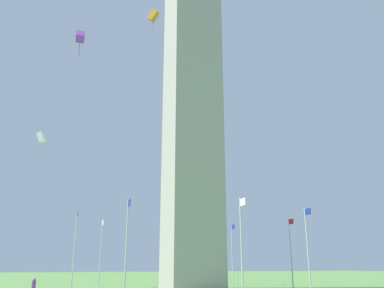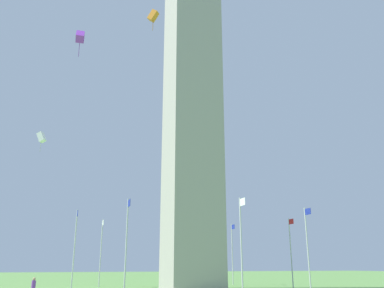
{
  "view_description": "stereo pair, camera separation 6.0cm",
  "coord_description": "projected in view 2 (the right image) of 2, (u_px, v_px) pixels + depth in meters",
  "views": [
    {
      "loc": [
        45.74,
        -15.72,
        2.65
      ],
      "look_at": [
        0.0,
        0.0,
        17.09
      ],
      "focal_mm": 38.04,
      "sensor_mm": 36.0,
      "label": 1
    },
    {
      "loc": [
        45.76,
        -15.66,
        2.65
      ],
      "look_at": [
        0.0,
        0.0,
        17.09
      ],
      "focal_mm": 38.04,
      "sensor_mm": 36.0,
      "label": 2
    }
  ],
  "objects": [
    {
      "name": "obelisk_monument",
      "position": [
        192.0,
        65.0,
        53.57
      ],
      "size": [
        6.14,
        6.14,
        55.83
      ],
      "color": "#A8A399",
      "rests_on": "ground"
    },
    {
      "name": "flagpole_n",
      "position": [
        241.0,
        242.0,
        34.96
      ],
      "size": [
        1.12,
        0.14,
        8.4
      ],
      "color": "silver",
      "rests_on": "ground"
    },
    {
      "name": "flagpole_ne",
      "position": [
        308.0,
        245.0,
        41.32
      ],
      "size": [
        1.12,
        0.14,
        8.4
      ],
      "color": "silver",
      "rests_on": "ground"
    },
    {
      "name": "flagpole_e",
      "position": [
        291.0,
        249.0,
        50.91
      ],
      "size": [
        1.12,
        0.14,
        8.4
      ],
      "color": "silver",
      "rests_on": "ground"
    },
    {
      "name": "flagpole_se",
      "position": [
        232.0,
        251.0,
        58.12
      ],
      "size": [
        1.12,
        0.14,
        8.4
      ],
      "color": "silver",
      "rests_on": "ground"
    },
    {
      "name": "flagpole_s",
      "position": [
        163.0,
        251.0,
        58.72
      ],
      "size": [
        1.12,
        0.14,
        8.4
      ],
      "color": "silver",
      "rests_on": "ground"
    },
    {
      "name": "flagpole_sw",
      "position": [
        101.0,
        249.0,
        52.37
      ],
      "size": [
        1.12,
        0.14,
        8.4
      ],
      "color": "silver",
      "rests_on": "ground"
    },
    {
      "name": "flagpole_w",
      "position": [
        75.0,
        246.0,
        42.78
      ],
      "size": [
        1.12,
        0.14,
        8.4
      ],
      "color": "silver",
      "rests_on": "ground"
    },
    {
      "name": "flagpole_nw",
      "position": [
        126.0,
        242.0,
        35.57
      ],
      "size": [
        1.12,
        0.14,
        8.4
      ],
      "color": "silver",
      "rests_on": "ground"
    },
    {
      "name": "kite_white_box",
      "position": [
        41.0,
        137.0,
        42.21
      ],
      "size": [
        0.97,
        1.1,
        2.16
      ],
      "color": "white"
    },
    {
      "name": "kite_purple_box",
      "position": [
        80.0,
        37.0,
        36.3
      ],
      "size": [
        1.4,
        0.81,
        2.68
      ],
      "color": "purple"
    },
    {
      "name": "kite_orange_box",
      "position": [
        153.0,
        16.0,
        36.36
      ],
      "size": [
        1.04,
        1.1,
        2.04
      ],
      "color": "orange"
    }
  ]
}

